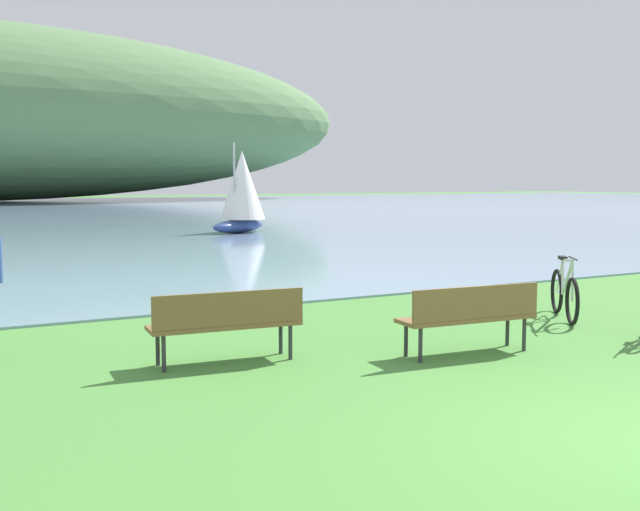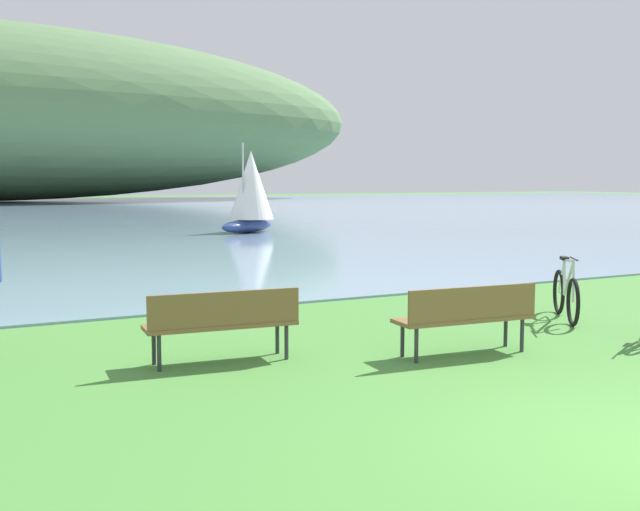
# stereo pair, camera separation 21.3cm
# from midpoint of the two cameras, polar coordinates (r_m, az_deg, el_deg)

# --- Properties ---
(park_bench_near_camera) EXTENTS (1.83, 0.63, 0.88)m
(park_bench_near_camera) POSITION_cam_midpoint_polar(r_m,az_deg,el_deg) (9.60, 10.51, -4.26)
(park_bench_near_camera) COLOR brown
(park_bench_near_camera) RESTS_ON ground
(park_bench_further_along) EXTENTS (1.84, 0.65, 0.88)m
(park_bench_further_along) POSITION_cam_midpoint_polar(r_m,az_deg,el_deg) (9.07, -7.64, -4.80)
(park_bench_further_along) COLOR brown
(park_bench_further_along) RESTS_ON ground
(bicycle_beside_path) EXTENTS (1.04, 1.50, 1.01)m
(bicycle_beside_path) POSITION_cam_midpoint_polar(r_m,az_deg,el_deg) (12.43, 17.28, -2.73)
(bicycle_beside_path) COLOR black
(bicycle_beside_path) RESTS_ON ground
(sailboat_nearest_to_shore) EXTENTS (3.06, 2.51, 3.58)m
(sailboat_nearest_to_shore) POSITION_cam_midpoint_polar(r_m,az_deg,el_deg) (30.94, -6.05, 4.84)
(sailboat_nearest_to_shore) COLOR navy
(sailboat_nearest_to_shore) RESTS_ON bay_water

